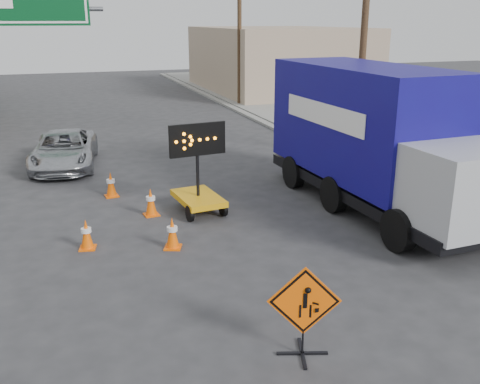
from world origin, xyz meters
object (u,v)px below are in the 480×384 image
construction_sign (304,309)px  arrow_board (198,192)px  pickup_truck (64,150)px  box_truck (374,146)px

construction_sign → arrow_board: size_ratio=0.62×
arrow_board → pickup_truck: (-3.39, 6.23, 0.07)m
arrow_board → pickup_truck: 7.09m
construction_sign → arrow_board: 7.10m
arrow_board → box_truck: size_ratio=0.30×
construction_sign → arrow_board: (0.14, 7.09, -0.25)m
pickup_truck → box_truck: size_ratio=0.55×
arrow_board → pickup_truck: bearing=112.1°
construction_sign → box_truck: (4.91, 5.87, 0.97)m
arrow_board → box_truck: (4.77, -1.22, 1.22)m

